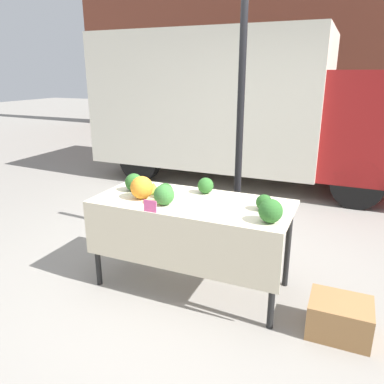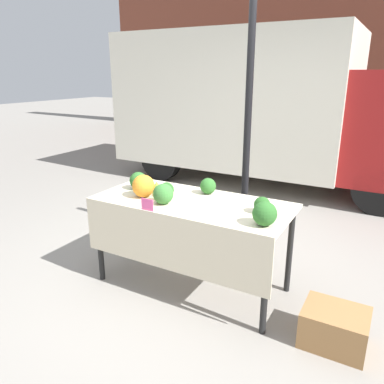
{
  "view_description": "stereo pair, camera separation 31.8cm",
  "coord_description": "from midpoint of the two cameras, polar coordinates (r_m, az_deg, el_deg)",
  "views": [
    {
      "loc": [
        1.19,
        -2.78,
        1.87
      ],
      "look_at": [
        0.0,
        0.0,
        0.9
      ],
      "focal_mm": 35.0,
      "sensor_mm": 36.0,
      "label": 1
    },
    {
      "loc": [
        1.48,
        -2.64,
        1.87
      ],
      "look_at": [
        0.0,
        0.0,
        0.9
      ],
      "focal_mm": 35.0,
      "sensor_mm": 36.0,
      "label": 2
    }
  ],
  "objects": [
    {
      "name": "broccoli_head_5",
      "position": [
        2.99,
        7.98,
        -1.64
      ],
      "size": [
        0.13,
        0.13,
        0.13
      ],
      "color": "#285B23",
      "rests_on": "market_table"
    },
    {
      "name": "broccoli_head_2",
      "position": [
        3.28,
        -6.86,
        0.17
      ],
      "size": [
        0.13,
        0.13,
        0.13
      ],
      "color": "#285B23",
      "rests_on": "market_table"
    },
    {
      "name": "tent_pole",
      "position": [
        3.75,
        4.86,
        9.05
      ],
      "size": [
        0.07,
        0.07,
        2.6
      ],
      "color": "black",
      "rests_on": "ground_plane"
    },
    {
      "name": "romanesco_head",
      "position": [
        3.42,
        -8.5,
        0.59
      ],
      "size": [
        0.13,
        0.13,
        0.1
      ],
      "color": "#93B238",
      "rests_on": "market_table"
    },
    {
      "name": "broccoli_head_0",
      "position": [
        2.75,
        8.68,
        -2.92
      ],
      "size": [
        0.18,
        0.18,
        0.18
      ],
      "color": "#2D6628",
      "rests_on": "market_table"
    },
    {
      "name": "broccoli_head_4",
      "position": [
        3.1,
        -7.22,
        -0.47
      ],
      "size": [
        0.17,
        0.17,
        0.17
      ],
      "color": "#387533",
      "rests_on": "market_table"
    },
    {
      "name": "orange_cauliflower",
      "position": [
        3.28,
        -10.43,
        0.62
      ],
      "size": [
        0.2,
        0.2,
        0.2
      ],
      "color": "orange",
      "rests_on": "market_table"
    },
    {
      "name": "produce_crate",
      "position": [
        3.06,
        18.69,
        -17.77
      ],
      "size": [
        0.44,
        0.36,
        0.27
      ],
      "color": "#9E7042",
      "rests_on": "ground_plane"
    },
    {
      "name": "market_table",
      "position": [
        3.19,
        -3.3,
        -3.62
      ],
      "size": [
        1.7,
        0.77,
        0.82
      ],
      "color": "beige",
      "rests_on": "ground_plane"
    },
    {
      "name": "ground_plane",
      "position": [
        3.55,
        -2.63,
        -13.93
      ],
      "size": [
        40.0,
        40.0,
        0.0
      ],
      "primitive_type": "plane",
      "color": "gray"
    },
    {
      "name": "building_facade",
      "position": [
        12.11,
        18.32,
        23.52
      ],
      "size": [
        16.0,
        0.6,
        6.48
      ],
      "color": "brown",
      "rests_on": "ground_plane"
    },
    {
      "name": "price_sign",
      "position": [
        2.97,
        -9.46,
        -2.2
      ],
      "size": [
        0.11,
        0.01,
        0.1
      ],
      "color": "#F45B9E",
      "rests_on": "market_table"
    },
    {
      "name": "broccoli_head_3",
      "position": [
        3.38,
        -0.6,
        0.95
      ],
      "size": [
        0.15,
        0.15,
        0.15
      ],
      "color": "#2D6628",
      "rests_on": "market_table"
    },
    {
      "name": "broccoli_head_1",
      "position": [
        3.52,
        -11.42,
        1.43
      ],
      "size": [
        0.16,
        0.16,
        0.16
      ],
      "color": "#2D6628",
      "rests_on": "market_table"
    },
    {
      "name": "parked_truck",
      "position": [
        6.79,
        6.46,
        13.24
      ],
      "size": [
        5.28,
        2.29,
        2.51
      ],
      "color": "silver",
      "rests_on": "ground_plane"
    }
  ]
}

